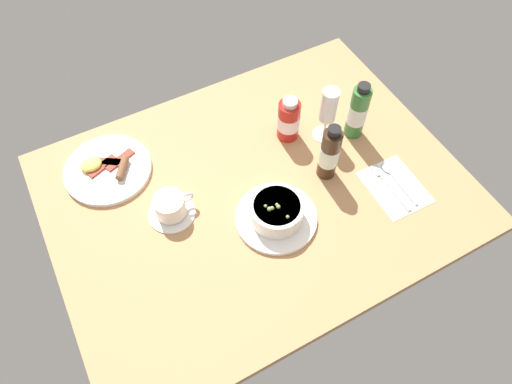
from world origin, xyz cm
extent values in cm
cube|color=#B27F51|center=(0.00, 0.00, -1.50)|extent=(110.00, 84.00, 3.00)
cylinder|color=white|center=(-0.27, -10.83, 0.60)|extent=(21.40, 21.40, 1.20)
cylinder|color=white|center=(-0.27, -10.83, 4.05)|extent=(13.83, 13.83, 5.70)
cylinder|color=beige|center=(-0.27, -10.83, 6.10)|extent=(11.89, 11.89, 1.60)
sphere|color=olive|center=(-0.16, -10.74, 7.00)|extent=(0.86, 0.86, 0.86)
sphere|color=olive|center=(-2.69, -9.77, 7.00)|extent=(0.84, 0.84, 0.84)
sphere|color=olive|center=(-2.26, -10.99, 7.00)|extent=(1.20, 1.20, 1.20)
sphere|color=olive|center=(0.58, -15.06, 7.00)|extent=(0.90, 0.90, 0.90)
sphere|color=olive|center=(-1.56, -11.10, 7.00)|extent=(1.07, 1.07, 1.07)
sphere|color=olive|center=(-0.10, -11.47, 7.00)|extent=(1.08, 1.08, 1.08)
cube|color=white|center=(33.62, -17.47, 0.15)|extent=(14.30, 17.89, 0.30)
cube|color=silver|center=(32.42, -18.47, 0.55)|extent=(1.50, 14.02, 0.50)
cube|color=silver|center=(32.42, -10.67, 0.55)|extent=(2.28, 3.65, 0.40)
cube|color=silver|center=(35.22, -18.47, 0.55)|extent=(1.28, 13.02, 0.50)
ellipsoid|color=silver|center=(35.22, -11.47, 0.60)|extent=(2.40, 4.00, 0.60)
cylinder|color=white|center=(-23.35, 3.60, 0.45)|extent=(12.44, 12.44, 0.90)
cylinder|color=white|center=(-23.35, 3.60, 3.81)|extent=(8.04, 8.04, 5.82)
cylinder|color=#392411|center=(-23.35, 3.60, 6.22)|extent=(6.83, 6.83, 1.00)
torus|color=white|center=(-18.33, 3.71, 4.10)|extent=(3.62, 0.88, 3.60)
cylinder|color=white|center=(26.63, 7.59, 0.20)|extent=(6.64, 6.64, 0.40)
cylinder|color=white|center=(26.63, 7.59, 3.80)|extent=(0.80, 0.80, 6.80)
cylinder|color=white|center=(26.63, 7.59, 12.30)|extent=(4.79, 4.79, 10.19)
cylinder|color=beige|center=(26.63, 7.59, 10.77)|extent=(3.92, 3.92, 6.11)
cylinder|color=#382314|center=(19.56, -4.30, 8.21)|extent=(5.18, 5.18, 16.42)
cylinder|color=silver|center=(19.56, -4.30, 7.88)|extent=(5.28, 5.28, 6.24)
cylinder|color=black|center=(19.56, -4.30, 17.49)|extent=(3.37, 3.37, 2.15)
cylinder|color=#B21E19|center=(17.11, 12.56, 6.29)|extent=(6.33, 6.33, 12.58)
cylinder|color=white|center=(17.11, 12.56, 6.04)|extent=(6.45, 6.45, 4.78)
cylinder|color=silver|center=(17.11, 12.56, 13.38)|extent=(4.11, 4.11, 1.60)
cylinder|color=#337233|center=(34.61, 4.30, 8.45)|extent=(5.32, 5.32, 16.90)
cylinder|color=silver|center=(34.61, 4.30, 8.11)|extent=(5.43, 5.43, 6.42)
cylinder|color=black|center=(34.61, 4.30, 17.87)|extent=(3.46, 3.46, 1.93)
cylinder|color=white|center=(-33.70, 24.80, 0.70)|extent=(24.10, 24.10, 1.40)
cube|color=#963828|center=(-29.68, 25.65, 1.70)|extent=(9.26, 5.45, 0.60)
cube|color=#993828|center=(-34.74, 25.85, 1.70)|extent=(9.26, 5.45, 0.60)
cube|color=#993828|center=(-33.54, 27.00, 1.70)|extent=(8.79, 7.05, 0.60)
cylinder|color=brown|center=(-30.08, 21.79, 2.60)|extent=(5.76, 7.03, 2.20)
ellipsoid|color=#F2D859|center=(-37.31, 27.22, 2.40)|extent=(6.00, 4.80, 2.40)
camera|label=1|loc=(-33.34, -61.96, 105.36)|focal=32.60mm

